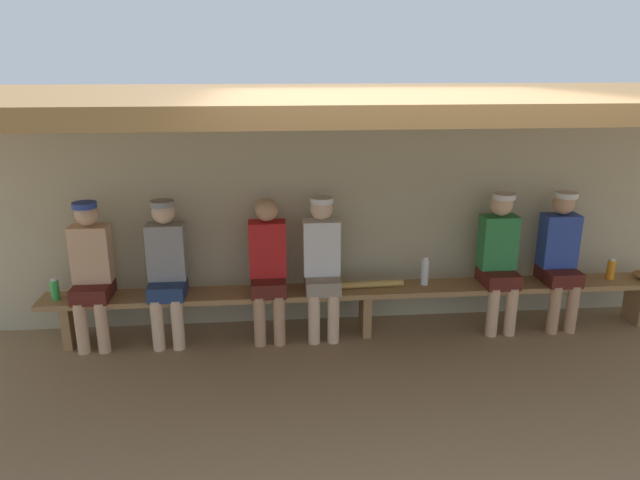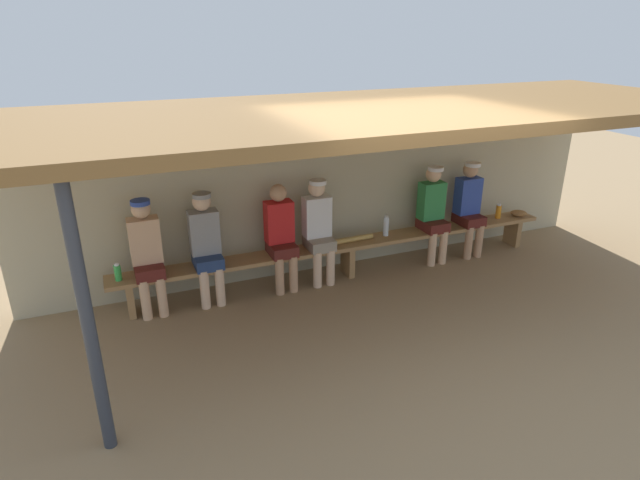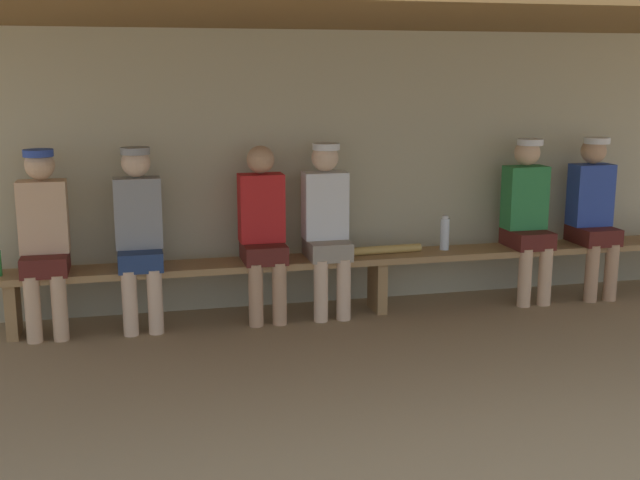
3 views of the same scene
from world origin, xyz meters
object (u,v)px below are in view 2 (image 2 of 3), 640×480
object	(u,v)px
bench	(348,248)
player_in_red	(318,226)
support_post	(88,325)
player_middle	(469,204)
baseball_glove_worn	(519,213)
water_bottle_orange	(498,211)
water_bottle_clear	(118,272)
player_near_post	(206,243)
baseball_bat	(343,241)
water_bottle_blue	(386,226)
player_in_white	(147,251)
player_in_blue	(433,210)
player_with_sunglasses	(281,233)

from	to	relation	value
bench	player_in_red	xyz separation A→B (m)	(-0.42, 0.00, 0.36)
support_post	player_middle	distance (m)	5.41
baseball_glove_worn	water_bottle_orange	bearing A→B (deg)	-154.24
water_bottle_clear	baseball_glove_worn	distance (m)	5.63
bench	player_near_post	size ratio (longest dim) A/B	4.46
water_bottle_orange	baseball_bat	size ratio (longest dim) A/B	0.25
water_bottle_blue	baseball_bat	bearing A→B (deg)	-176.85
bench	water_bottle_orange	size ratio (longest dim) A/B	27.70
player_near_post	player_in_white	size ratio (longest dim) A/B	1.00
support_post	player_in_blue	world-z (taller)	support_post
player_in_blue	water_bottle_orange	size ratio (longest dim) A/B	6.21
player_near_post	water_bottle_clear	xyz separation A→B (m)	(-1.00, -0.02, -0.19)
water_bottle_clear	water_bottle_orange	xyz separation A→B (m)	(5.28, 0.04, 0.01)
baseball_glove_worn	baseball_bat	distance (m)	2.86
player_in_white	water_bottle_blue	world-z (taller)	player_in_white
player_middle	player_with_sunglasses	xyz separation A→B (m)	(-2.81, -0.00, -0.02)
player_in_white	water_bottle_clear	size ratio (longest dim) A/B	6.58
player_in_blue	player_with_sunglasses	bearing A→B (deg)	-179.99
player_in_blue	player_middle	distance (m)	0.61
player_with_sunglasses	water_bottle_orange	bearing A→B (deg)	0.26
player_near_post	water_bottle_orange	bearing A→B (deg)	0.20
player_near_post	player_with_sunglasses	xyz separation A→B (m)	(0.92, -0.00, -0.02)
player_near_post	player_middle	world-z (taller)	same
water_bottle_orange	baseball_glove_worn	size ratio (longest dim) A/B	0.90
player_with_sunglasses	water_bottle_clear	size ratio (longest dim) A/B	6.53
player_in_red	water_bottle_blue	bearing A→B (deg)	1.86
water_bottle_blue	water_bottle_clear	distance (m)	3.41
water_bottle_clear	baseball_bat	distance (m)	2.76
support_post	baseball_bat	size ratio (longest dim) A/B	2.51
baseball_bat	player_in_white	bearing A→B (deg)	177.24
player_in_red	baseball_glove_worn	size ratio (longest dim) A/B	5.60
player_in_white	player_in_blue	bearing A→B (deg)	0.00
support_post	baseball_glove_worn	size ratio (longest dim) A/B	9.17
player_in_blue	water_bottle_clear	world-z (taller)	player_in_blue
water_bottle_blue	baseball_glove_worn	xyz separation A→B (m)	(2.21, -0.07, -0.09)
player_middle	player_near_post	bearing A→B (deg)	180.00
player_in_white	baseball_glove_worn	bearing A→B (deg)	-0.36
player_in_red	bench	bearing A→B (deg)	-0.49
player_middle	water_bottle_clear	world-z (taller)	player_middle
support_post	baseball_bat	bearing A→B (deg)	35.00
baseball_bat	water_bottle_blue	bearing A→B (deg)	0.48
support_post	bench	distance (m)	3.79
player_in_blue	player_with_sunglasses	xyz separation A→B (m)	(-2.21, -0.00, -0.02)
player_in_white	player_middle	bearing A→B (deg)	0.00
bench	player_middle	bearing A→B (deg)	0.11
player_in_red	player_in_white	bearing A→B (deg)	180.00
player_with_sunglasses	water_bottle_orange	size ratio (longest dim) A/B	6.16
player_middle	player_in_red	distance (m)	2.31
water_bottle_clear	water_bottle_blue	bearing A→B (deg)	0.90
bench	player_in_red	distance (m)	0.55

